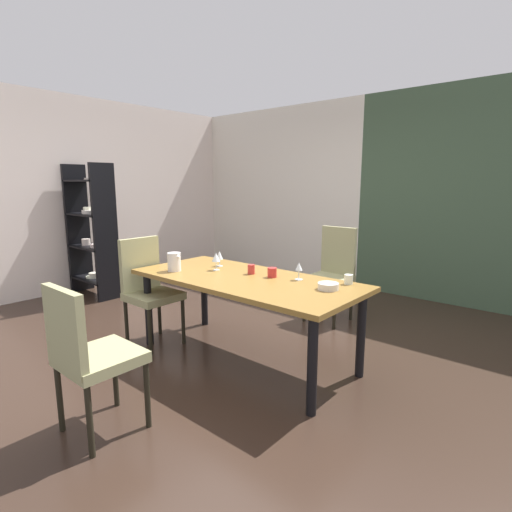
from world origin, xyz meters
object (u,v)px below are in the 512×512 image
Objects in this scene: chair_head_near at (88,351)px; cup_right at (349,279)px; wine_glass_near_window at (216,258)px; serving_bowl_near_shelf at (328,286)px; pitcher_south at (174,262)px; wine_glass_front at (299,267)px; chair_head_far at (333,269)px; cup_west at (272,272)px; chair_left_near at (148,286)px; cup_corner at (251,269)px; wine_glass_center at (219,256)px; dining_table at (245,286)px; display_shelf at (91,231)px.

chair_head_near is 1.96m from cup_right.
wine_glass_near_window reaches higher than serving_bowl_near_shelf.
pitcher_south is (-1.45, -0.60, 0.05)m from cup_right.
serving_bowl_near_shelf is (1.14, 0.08, -0.09)m from wine_glass_near_window.
wine_glass_front is 0.37m from serving_bowl_near_shelf.
chair_head_far is 12.74× the size of cup_west.
pitcher_south is (0.30, 0.09, 0.26)m from chair_left_near.
wine_glass_front is (0.35, -1.20, 0.27)m from chair_head_far.
chair_head_far is 1.82m from pitcher_south.
serving_bowl_near_shelf is at bearing 64.42° from chair_head_near.
serving_bowl_near_shelf is (0.74, 1.54, 0.22)m from chair_head_near.
wine_glass_front is 0.92× the size of serving_bowl_near_shelf.
cup_corner reaches higher than cup_right.
wine_glass_center is (0.47, 0.50, 0.28)m from chair_left_near.
dining_table is 0.44m from wine_glass_near_window.
cup_west is (-0.61, -0.21, 0.00)m from cup_right.
dining_table is at bearing -170.79° from serving_bowl_near_shelf.
wine_glass_center is (-0.50, 1.60, 0.30)m from chair_head_near.
display_shelf reaches higher than wine_glass_near_window.
dining_table is 24.13× the size of cup_corner.
display_shelf is (-2.96, 0.17, 0.22)m from dining_table.
cup_west reaches higher than dining_table.
cup_west reaches higher than cup_right.
serving_bowl_near_shelf is 1.88× the size of cup_corner.
cup_right is (1.28, 0.19, -0.07)m from wine_glass_center.
wine_glass_near_window is 0.38m from pitcher_south.
chair_head_near reaches higher than pitcher_south.
wine_glass_front is at bearing 17.45° from cup_west.
display_shelf reaches higher than wine_glass_front.
chair_head_near is at bearing -113.50° from cup_right.
wine_glass_front reaches higher than serving_bowl_near_shelf.
serving_bowl_near_shelf is 0.93× the size of pitcher_south.
chair_head_near is 3.38m from display_shelf.
wine_glass_front is 1.74× the size of cup_corner.
chair_left_near is at bearing -161.50° from dining_table.
chair_head_far is (0.04, 2.85, 0.03)m from chair_head_near.
cup_right is (0.79, 0.37, 0.12)m from dining_table.
display_shelf reaches higher than chair_head_near.
display_shelf is 12.14× the size of wine_glass_front.
chair_head_far is at bearing 72.40° from wine_glass_near_window.
pitcher_south is at bearing -157.39° from cup_right.
wine_glass_near_window is at bearing -164.30° from cup_right.
cup_corner is (-0.04, 0.13, 0.12)m from dining_table.
display_shelf is 2.57m from wine_glass_near_window.
chair_head_far is at bearing 88.01° from dining_table.
chair_left_near is 12.09× the size of cup_corner.
wine_glass_center reaches higher than cup_corner.
wine_glass_center is (-0.54, -1.24, 0.27)m from chair_head_far.
chair_left_near reaches higher than wine_glass_near_window.
display_shelf is (-2.00, 0.49, 0.32)m from chair_left_near.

